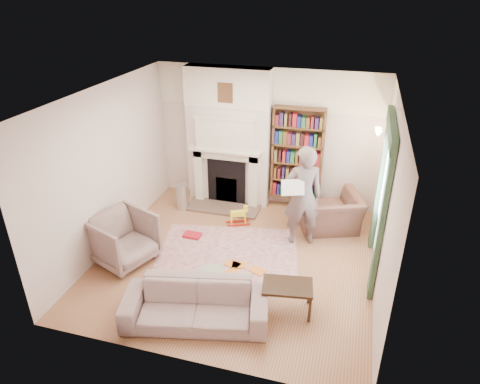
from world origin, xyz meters
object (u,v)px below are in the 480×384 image
(armchair_reading, at_px, (329,212))
(coffee_table, at_px, (287,298))
(paraffin_heater, at_px, (182,197))
(bookcase, at_px, (297,154))
(armchair_left, at_px, (123,239))
(man_reading, at_px, (303,196))
(rocking_horse, at_px, (238,215))
(sofa, at_px, (195,304))

(armchair_reading, relative_size, coffee_table, 1.56)
(paraffin_heater, bearing_deg, bookcase, 18.34)
(bookcase, distance_m, armchair_left, 3.69)
(bookcase, distance_m, man_reading, 1.35)
(man_reading, relative_size, rocking_horse, 4.13)
(man_reading, bearing_deg, coffee_table, 72.29)
(sofa, xyz_separation_m, rocking_horse, (-0.16, 2.67, -0.09))
(bookcase, bearing_deg, man_reading, -76.50)
(armchair_left, distance_m, rocking_horse, 2.24)
(armchair_reading, distance_m, man_reading, 0.94)
(bookcase, bearing_deg, armchair_reading, -42.29)
(man_reading, bearing_deg, armchair_left, 6.08)
(bookcase, relative_size, sofa, 0.94)
(armchair_left, height_order, sofa, armchair_left)
(coffee_table, bearing_deg, armchair_left, 161.99)
(sofa, bearing_deg, armchair_left, 135.95)
(paraffin_heater, bearing_deg, sofa, -64.22)
(armchair_left, relative_size, paraffin_heater, 1.70)
(sofa, height_order, paraffin_heater, sofa)
(coffee_table, height_order, rocking_horse, coffee_table)
(man_reading, xyz_separation_m, paraffin_heater, (-2.51, 0.56, -0.64))
(armchair_left, bearing_deg, bookcase, -21.04)
(armchair_left, distance_m, paraffin_heater, 1.95)
(bookcase, xyz_separation_m, sofa, (-0.77, -3.69, -0.89))
(sofa, distance_m, rocking_horse, 2.67)
(armchair_reading, distance_m, sofa, 3.37)
(sofa, distance_m, coffee_table, 1.30)
(bookcase, height_order, paraffin_heater, bookcase)
(bookcase, height_order, coffee_table, bookcase)
(bookcase, xyz_separation_m, coffee_table, (0.40, -3.14, -0.95))
(sofa, relative_size, man_reading, 1.07)
(bookcase, bearing_deg, armchair_left, -132.46)
(armchair_reading, xyz_separation_m, rocking_horse, (-1.69, -0.33, -0.16))
(bookcase, distance_m, rocking_horse, 1.69)
(bookcase, relative_size, coffee_table, 2.64)
(rocking_horse, bearing_deg, sofa, -111.47)
(bookcase, height_order, man_reading, bookcase)
(armchair_reading, bearing_deg, man_reading, 31.65)
(rocking_horse, bearing_deg, armchair_reading, -13.81)
(rocking_horse, bearing_deg, coffee_table, -82.69)
(paraffin_heater, distance_m, rocking_horse, 1.31)
(armchair_left, bearing_deg, armchair_reading, -36.92)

